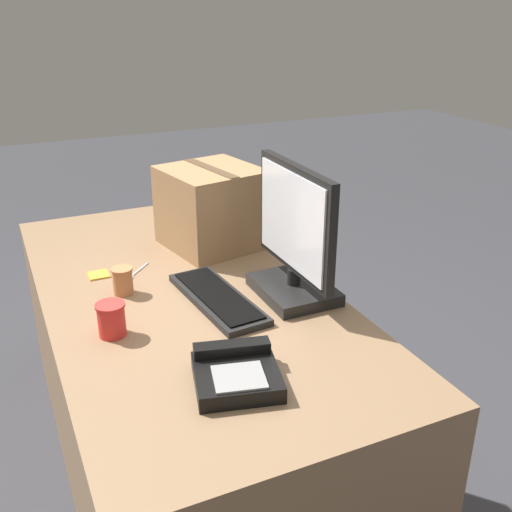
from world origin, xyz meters
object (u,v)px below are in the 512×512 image
(sticky_note_pad, at_px, (99,275))
(monitor, at_px, (294,244))
(keyboard, at_px, (218,298))
(spoon, at_px, (134,274))
(paper_cup_left, at_px, (123,281))
(cardboard_box, at_px, (212,207))
(desk_phone, at_px, (236,373))
(paper_cup_right, at_px, (111,319))

(sticky_note_pad, bearing_deg, monitor, 53.16)
(keyboard, xyz_separation_m, spoon, (-0.32, -0.19, -0.01))
(keyboard, distance_m, sticky_note_pad, 0.48)
(paper_cup_left, height_order, cardboard_box, cardboard_box)
(monitor, distance_m, desk_phone, 0.54)
(paper_cup_left, relative_size, cardboard_box, 0.23)
(monitor, bearing_deg, paper_cup_left, -115.59)
(monitor, height_order, paper_cup_left, monitor)
(paper_cup_right, xyz_separation_m, sticky_note_pad, (-0.43, 0.04, -0.05))
(keyboard, height_order, paper_cup_right, paper_cup_right)
(keyboard, relative_size, spoon, 3.84)
(desk_phone, distance_m, cardboard_box, 0.95)
(paper_cup_left, bearing_deg, spoon, 152.66)
(paper_cup_right, height_order, cardboard_box, cardboard_box)
(keyboard, bearing_deg, spoon, -153.99)
(keyboard, relative_size, desk_phone, 1.81)
(paper_cup_left, bearing_deg, cardboard_box, 123.57)
(desk_phone, relative_size, paper_cup_right, 2.53)
(monitor, height_order, paper_cup_right, monitor)
(desk_phone, bearing_deg, spoon, -160.35)
(monitor, xyz_separation_m, paper_cup_right, (0.01, -0.60, -0.13))
(paper_cup_left, distance_m, spoon, 0.15)
(paper_cup_right, bearing_deg, spoon, 157.57)
(spoon, bearing_deg, sticky_note_pad, -66.56)
(paper_cup_left, relative_size, spoon, 0.76)
(spoon, distance_m, cardboard_box, 0.41)
(desk_phone, height_order, cardboard_box, cardboard_box)
(cardboard_box, bearing_deg, spoon, -67.24)
(paper_cup_right, bearing_deg, paper_cup_left, 160.29)
(spoon, distance_m, sticky_note_pad, 0.12)
(sticky_note_pad, bearing_deg, paper_cup_right, -5.49)
(monitor, relative_size, desk_phone, 1.75)
(monitor, relative_size, cardboard_box, 1.12)
(paper_cup_right, bearing_deg, monitor, 90.90)
(cardboard_box, bearing_deg, paper_cup_left, -56.43)
(keyboard, bearing_deg, paper_cup_right, -84.76)
(monitor, relative_size, spoon, 3.72)
(keyboard, bearing_deg, monitor, 71.84)
(paper_cup_left, relative_size, paper_cup_right, 0.90)
(keyboard, height_order, paper_cup_left, paper_cup_left)
(paper_cup_right, distance_m, sticky_note_pad, 0.43)
(paper_cup_right, relative_size, spoon, 0.84)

